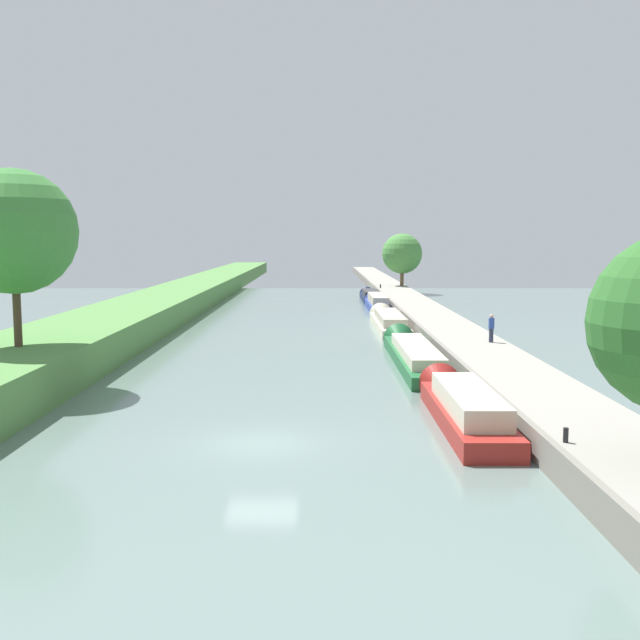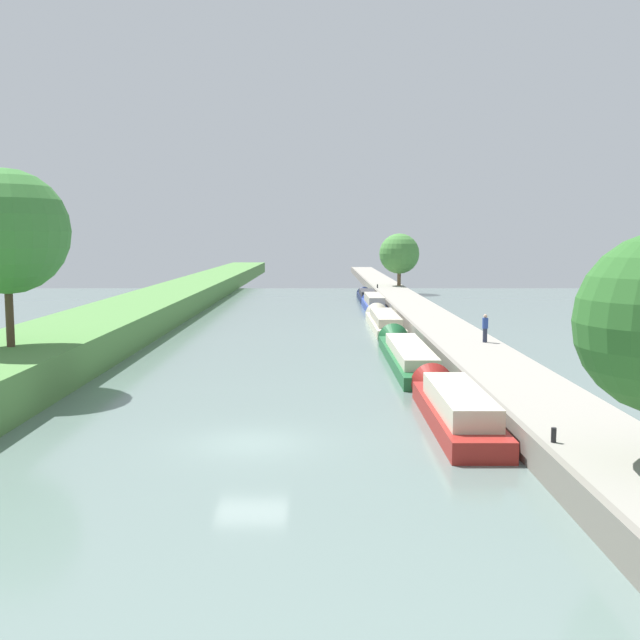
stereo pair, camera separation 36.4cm
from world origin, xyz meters
name	(u,v)px [view 1 (the left image)]	position (x,y,z in m)	size (l,w,h in m)	color
ground_plane	(258,444)	(0.00, 0.00, 0.00)	(160.00, 160.00, 0.00)	slate
right_towpath	(577,429)	(11.14, 0.00, 0.52)	(4.02, 260.00, 1.04)	gray
stone_quay	(516,428)	(9.01, 0.00, 0.54)	(0.25, 260.00, 1.09)	gray
narrowboat_red	(459,405)	(7.62, 3.25, 0.61)	(2.11, 11.30, 2.16)	maroon
narrowboat_green	(409,353)	(7.40, 17.06, 0.51)	(2.19, 16.08, 2.08)	#1E6033
narrowboat_cream	(385,321)	(7.52, 34.05, 0.52)	(2.16, 14.75, 2.05)	beige
narrowboat_blue	(374,303)	(7.75, 48.57, 0.64)	(1.84, 12.64, 2.08)	#283D93
narrowboat_navy	(366,296)	(7.78, 60.42, 0.48)	(1.86, 10.55, 1.78)	#141E42
tree_rightbank_midnear	(399,254)	(12.53, 69.52, 5.12)	(5.12, 5.12, 6.66)	brown
tree_leftbank_downstream	(10,232)	(-12.29, 9.59, 7.44)	(5.88, 5.88, 8.38)	#4C3828
person_walking	(488,327)	(12.12, 17.93, 1.91)	(0.34, 0.34, 1.66)	#282D42
mooring_bollard_near	(562,435)	(9.44, -3.53, 1.26)	(0.16, 0.16, 0.45)	black
mooring_bollard_far	(377,286)	(9.44, 65.17, 1.26)	(0.16, 0.16, 0.45)	black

